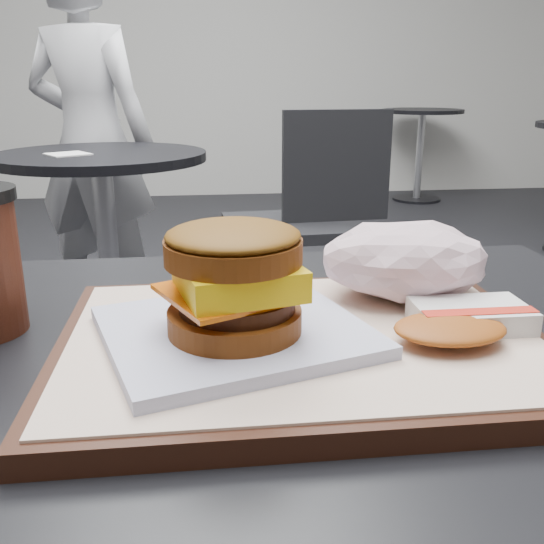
{
  "coord_description": "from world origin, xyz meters",
  "views": [
    {
      "loc": [
        -0.02,
        -0.43,
        0.98
      ],
      "look_at": [
        0.03,
        0.02,
        0.83
      ],
      "focal_mm": 40.0,
      "sensor_mm": 36.0,
      "label": 1
    }
  ],
  "objects_px": {
    "serving_tray": "(303,344)",
    "neighbor_table": "(105,211)",
    "patron": "(91,142)",
    "breakfast_sandwich": "(235,292)",
    "hash_brown": "(462,321)",
    "crumpled_wrapper": "(405,260)",
    "neighbor_chair": "(303,213)"
  },
  "relations": [
    {
      "from": "crumpled_wrapper",
      "to": "patron",
      "type": "xyz_separation_m",
      "value": [
        -0.62,
        2.06,
        -0.08
      ]
    },
    {
      "from": "crumpled_wrapper",
      "to": "patron",
      "type": "bearing_deg",
      "value": 106.7
    },
    {
      "from": "serving_tray",
      "to": "neighbor_table",
      "type": "distance_m",
      "value": 1.71
    },
    {
      "from": "neighbor_chair",
      "to": "patron",
      "type": "bearing_deg",
      "value": 153.12
    },
    {
      "from": "neighbor_table",
      "to": "neighbor_chair",
      "type": "distance_m",
      "value": 0.7
    },
    {
      "from": "serving_tray",
      "to": "crumpled_wrapper",
      "type": "relative_size",
      "value": 2.51
    },
    {
      "from": "patron",
      "to": "breakfast_sandwich",
      "type": "bearing_deg",
      "value": 124.84
    },
    {
      "from": "breakfast_sandwich",
      "to": "crumpled_wrapper",
      "type": "bearing_deg",
      "value": 28.2
    },
    {
      "from": "hash_brown",
      "to": "crumpled_wrapper",
      "type": "xyz_separation_m",
      "value": [
        -0.02,
        0.09,
        0.02
      ]
    },
    {
      "from": "serving_tray",
      "to": "breakfast_sandwich",
      "type": "distance_m",
      "value": 0.07
    },
    {
      "from": "breakfast_sandwich",
      "to": "neighbor_table",
      "type": "bearing_deg",
      "value": 101.95
    },
    {
      "from": "breakfast_sandwich",
      "to": "crumpled_wrapper",
      "type": "xyz_separation_m",
      "value": [
        0.16,
        0.09,
        -0.01
      ]
    },
    {
      "from": "neighbor_table",
      "to": "neighbor_chair",
      "type": "relative_size",
      "value": 0.85
    },
    {
      "from": "neighbor_table",
      "to": "patron",
      "type": "height_order",
      "value": "patron"
    },
    {
      "from": "breakfast_sandwich",
      "to": "serving_tray",
      "type": "bearing_deg",
      "value": 11.31
    },
    {
      "from": "serving_tray",
      "to": "neighbor_chair",
      "type": "bearing_deg",
      "value": 80.39
    },
    {
      "from": "hash_brown",
      "to": "crumpled_wrapper",
      "type": "height_order",
      "value": "crumpled_wrapper"
    },
    {
      "from": "serving_tray",
      "to": "neighbor_table",
      "type": "height_order",
      "value": "serving_tray"
    },
    {
      "from": "hash_brown",
      "to": "neighbor_table",
      "type": "bearing_deg",
      "value": 107.55
    },
    {
      "from": "neighbor_table",
      "to": "patron",
      "type": "distance_m",
      "value": 0.53
    },
    {
      "from": "neighbor_table",
      "to": "hash_brown",
      "type": "bearing_deg",
      "value": -72.45
    },
    {
      "from": "neighbor_table",
      "to": "crumpled_wrapper",
      "type": "bearing_deg",
      "value": -72.02
    },
    {
      "from": "serving_tray",
      "to": "hash_brown",
      "type": "height_order",
      "value": "hash_brown"
    },
    {
      "from": "breakfast_sandwich",
      "to": "hash_brown",
      "type": "height_order",
      "value": "breakfast_sandwich"
    },
    {
      "from": "breakfast_sandwich",
      "to": "neighbor_chair",
      "type": "height_order",
      "value": "breakfast_sandwich"
    },
    {
      "from": "neighbor_table",
      "to": "neighbor_chair",
      "type": "bearing_deg",
      "value": 6.38
    },
    {
      "from": "breakfast_sandwich",
      "to": "neighbor_table",
      "type": "distance_m",
      "value": 1.72
    },
    {
      "from": "breakfast_sandwich",
      "to": "neighbor_table",
      "type": "xyz_separation_m",
      "value": [
        -0.35,
        1.66,
        -0.28
      ]
    },
    {
      "from": "crumpled_wrapper",
      "to": "patron",
      "type": "relative_size",
      "value": 0.1
    },
    {
      "from": "neighbor_table",
      "to": "patron",
      "type": "bearing_deg",
      "value": 102.45
    },
    {
      "from": "neighbor_table",
      "to": "patron",
      "type": "xyz_separation_m",
      "value": [
        -0.11,
        0.49,
        0.19
      ]
    },
    {
      "from": "serving_tray",
      "to": "hash_brown",
      "type": "distance_m",
      "value": 0.13
    }
  ]
}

